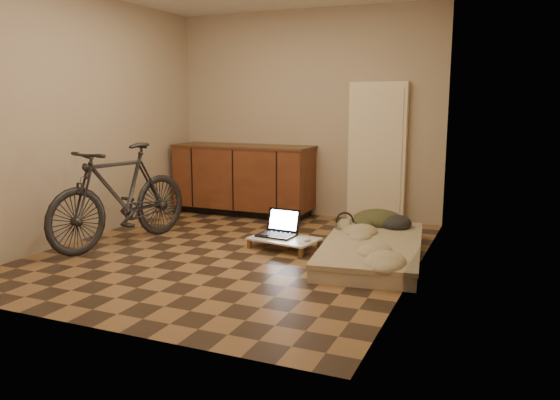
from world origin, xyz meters
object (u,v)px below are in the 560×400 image
at_px(bicycle, 120,190).
at_px(futon, 372,249).
at_px(laptop, 279,230).
at_px(lap_desk, 284,239).

distance_m(bicycle, futon, 2.61).
bearing_deg(laptop, lap_desk, -37.65).
distance_m(futon, laptop, 1.00).
bearing_deg(futon, bicycle, -175.36).
xyz_separation_m(bicycle, laptop, (1.51, 0.60, -0.41)).
bearing_deg(futon, laptop, 169.33).
distance_m(futon, lap_desk, 0.89).
distance_m(lap_desk, laptop, 0.15).
relative_size(lap_desk, laptop, 1.84).
bearing_deg(bicycle, lap_desk, 29.72).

